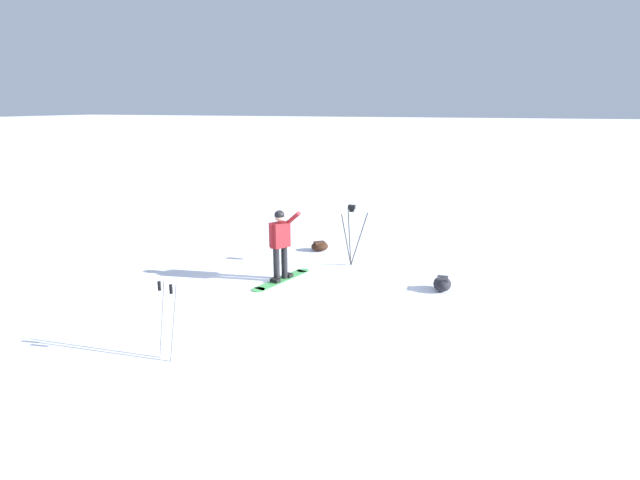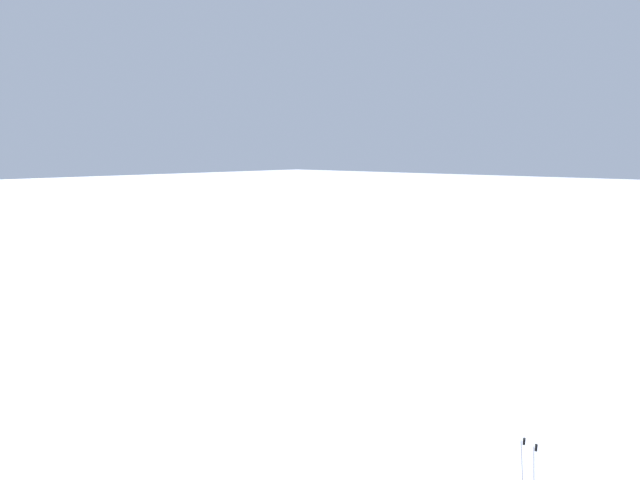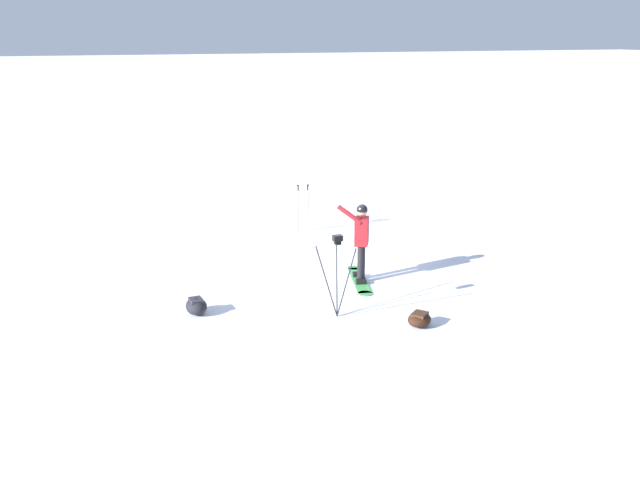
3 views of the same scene
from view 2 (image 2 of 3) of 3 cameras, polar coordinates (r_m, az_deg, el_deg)
ski_poles at (r=11.09m, az=24.67°, el=-23.76°), size 0.28×0.33×1.22m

